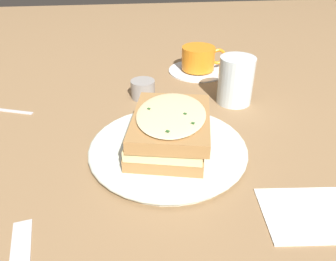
{
  "coord_description": "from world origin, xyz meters",
  "views": [
    {
      "loc": [
        -0.03,
        -0.41,
        0.32
      ],
      "look_at": [
        0.02,
        0.02,
        0.04
      ],
      "focal_mm": 35.0,
      "sensor_mm": 36.0,
      "label": 1
    }
  ],
  "objects": [
    {
      "name": "water_glass",
      "position": [
        0.18,
        0.18,
        0.05
      ],
      "size": [
        0.07,
        0.07,
        0.1
      ],
      "primitive_type": "cylinder",
      "color": "silver",
      "rests_on": "ground_plane"
    },
    {
      "name": "ground_plane",
      "position": [
        0.0,
        0.0,
        0.0
      ],
      "size": [
        2.4,
        2.4,
        0.0
      ],
      "primitive_type": "plane",
      "color": "olive"
    },
    {
      "name": "dinner_plate",
      "position": [
        0.02,
        0.02,
        0.01
      ],
      "size": [
        0.26,
        0.26,
        0.02
      ],
      "color": "silver",
      "rests_on": "ground_plane"
    },
    {
      "name": "condiment_pot",
      "position": [
        -0.01,
        0.22,
        0.02
      ],
      "size": [
        0.05,
        0.05,
        0.04
      ],
      "primitive_type": "cylinder",
      "color": "gray",
      "rests_on": "ground_plane"
    },
    {
      "name": "sandwich",
      "position": [
        0.02,
        0.01,
        0.05
      ],
      "size": [
        0.15,
        0.18,
        0.07
      ],
      "rotation": [
        0.0,
        0.0,
        4.49
      ],
      "color": "#A37542",
      "rests_on": "dinner_plate"
    },
    {
      "name": "teacup_with_saucer",
      "position": [
        0.13,
        0.35,
        0.03
      ],
      "size": [
        0.15,
        0.15,
        0.06
      ],
      "rotation": [
        0.0,
        0.0,
        0.1
      ],
      "color": "white",
      "rests_on": "ground_plane"
    },
    {
      "name": "napkin",
      "position": [
        0.18,
        -0.14,
        0.0
      ],
      "size": [
        0.12,
        0.11,
        0.0
      ],
      "primitive_type": "cube",
      "rotation": [
        0.0,
        0.0,
        -0.09
      ],
      "color": "white",
      "rests_on": "ground_plane"
    }
  ]
}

